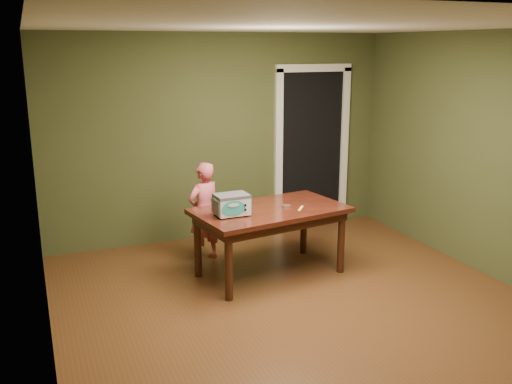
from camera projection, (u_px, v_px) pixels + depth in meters
floor at (308, 313)px, 5.34m from camera, size 5.00×5.00×0.00m
room_shell at (312, 133)px, 4.91m from camera, size 4.52×5.02×2.61m
doorway at (302, 146)px, 8.04m from camera, size 1.10×0.66×2.25m
dining_table at (270, 217)px, 6.10m from camera, size 1.72×1.14×0.75m
toy_oven at (232, 204)px, 5.80m from camera, size 0.37×0.26×0.22m
baking_pan at (286, 206)px, 6.13m from camera, size 0.10×0.10×0.02m
spatula at (301, 208)px, 6.07m from camera, size 0.13×0.16×0.01m
child at (204, 212)px, 6.55m from camera, size 0.49×0.41×1.16m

